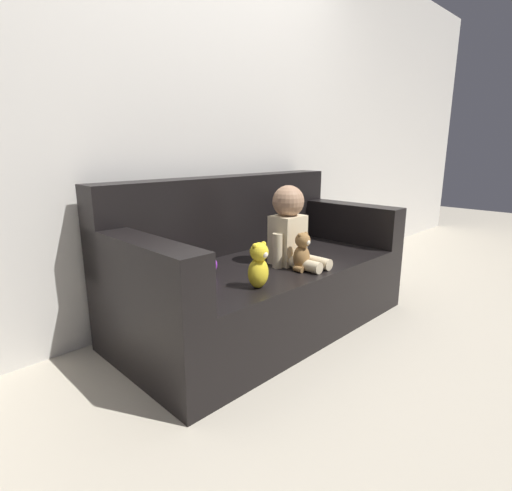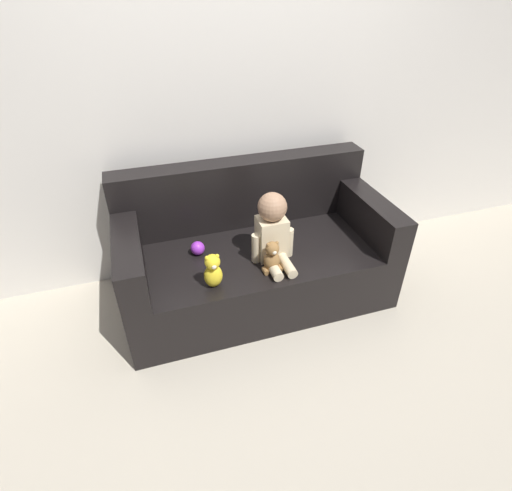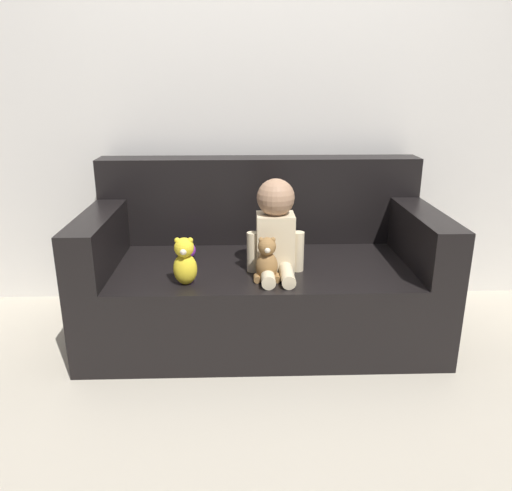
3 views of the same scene
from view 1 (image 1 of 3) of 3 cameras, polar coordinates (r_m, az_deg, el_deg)
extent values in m
plane|color=#B7AD99|center=(2.50, 1.22, -11.19)|extent=(12.00, 12.00, 0.00)
cube|color=silver|center=(2.66, -7.18, 18.94)|extent=(8.00, 0.05, 2.60)
cube|color=black|center=(2.42, 1.24, -6.82)|extent=(1.77, 0.87, 0.41)
cube|color=black|center=(2.55, -4.31, 4.50)|extent=(1.77, 0.18, 0.48)
cube|color=black|center=(1.85, -16.22, -2.96)|extent=(0.16, 0.87, 0.27)
cube|color=black|center=(2.95, 12.17, 3.41)|extent=(0.16, 0.87, 0.27)
cube|color=beige|center=(2.29, 4.53, 0.86)|extent=(0.18, 0.15, 0.28)
sphere|color=#A37A5B|center=(2.25, 4.64, 6.31)|extent=(0.18, 0.18, 0.18)
cylinder|color=beige|center=(2.18, 7.08, -2.78)|extent=(0.06, 0.19, 0.06)
cylinder|color=beige|center=(2.25, 8.50, -2.30)|extent=(0.06, 0.19, 0.06)
cylinder|color=beige|center=(2.20, 3.11, -0.73)|extent=(0.06, 0.06, 0.19)
cylinder|color=beige|center=(2.37, 6.64, 0.21)|extent=(0.06, 0.06, 0.19)
ellipsoid|color=olive|center=(2.18, 6.50, -1.72)|extent=(0.10, 0.08, 0.14)
sphere|color=olive|center=(2.15, 6.70, 0.76)|extent=(0.08, 0.08, 0.08)
sphere|color=olive|center=(2.13, 6.26, 1.46)|extent=(0.02, 0.02, 0.02)
sphere|color=olive|center=(2.17, 7.17, 1.68)|extent=(0.02, 0.02, 0.02)
sphere|color=beige|center=(2.14, 7.39, 0.45)|extent=(0.03, 0.03, 0.03)
cylinder|color=olive|center=(2.15, 6.09, -3.37)|extent=(0.03, 0.05, 0.03)
cylinder|color=olive|center=(2.22, 7.55, -2.88)|extent=(0.03, 0.05, 0.03)
ellipsoid|color=yellow|center=(1.89, 0.32, -3.93)|extent=(0.11, 0.09, 0.15)
sphere|color=yellow|center=(1.86, 0.46, -0.92)|extent=(0.09, 0.09, 0.09)
sphere|color=yellow|center=(1.83, -0.17, -0.07)|extent=(0.02, 0.02, 0.02)
sphere|color=yellow|center=(1.87, 1.09, 0.23)|extent=(0.02, 0.02, 0.02)
sphere|color=beige|center=(1.84, 1.25, -1.32)|extent=(0.03, 0.03, 0.03)
sphere|color=purple|center=(2.13, -6.75, -2.80)|extent=(0.09, 0.09, 0.09)
camera|label=2|loc=(1.40, 84.27, 41.12)|focal=28.00mm
camera|label=3|loc=(1.76, 75.97, 11.22)|focal=35.00mm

